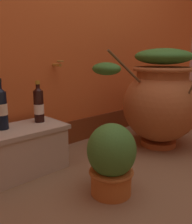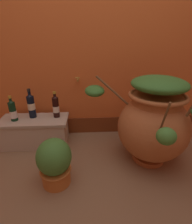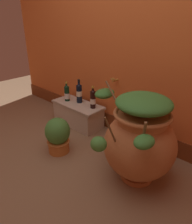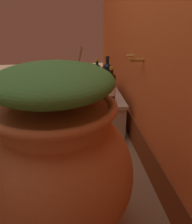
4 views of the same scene
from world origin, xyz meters
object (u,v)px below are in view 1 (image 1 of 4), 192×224
wine_bottle_right (39,104)px  potted_shrub (111,159)px  wine_bottle_left (1,107)px  terracotta_urn (161,99)px

wine_bottle_right → potted_shrub: size_ratio=0.71×
wine_bottle_left → potted_shrub: (0.34, -0.66, -0.25)m
terracotta_urn → potted_shrub: 0.94m
wine_bottle_right → potted_shrub: 0.69m
terracotta_urn → wine_bottle_left: terracotta_urn is taller
terracotta_urn → potted_shrub: (-0.88, -0.25, -0.21)m
wine_bottle_left → potted_shrub: wine_bottle_left is taller
terracotta_urn → wine_bottle_right: 1.03m
wine_bottle_left → potted_shrub: bearing=-62.3°
terracotta_urn → wine_bottle_left: bearing=161.7°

